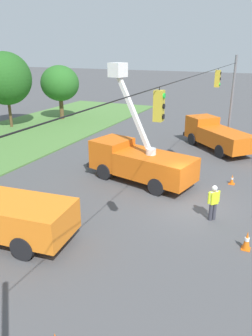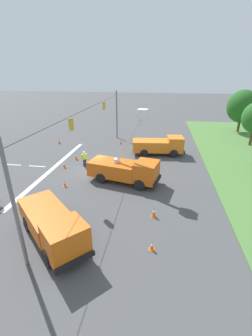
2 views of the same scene
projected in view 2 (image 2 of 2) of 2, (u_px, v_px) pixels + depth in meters
ground_plane at (94, 170)px, 24.17m from camera, size 200.00×200.00×0.00m
lane_markings at (42, 167)px, 25.03m from camera, size 17.60×15.25×0.01m
signal_gantry at (92, 131)px, 22.53m from camera, size 26.20×0.33×7.20m
tree_far_west at (242, 106)px, 37.43m from camera, size 4.91×4.94×7.13m
utility_truck_bucket_lift at (125, 168)px, 21.06m from camera, size 3.86×7.06×6.92m
utility_truck_support_near at (53, 225)px, 13.60m from camera, size 6.17×6.31×2.31m
utility_truck_support_far at (159, 145)px, 28.30m from camera, size 3.00×6.59×2.31m
road_worker at (84, 158)px, 24.71m from camera, size 0.50×0.48×1.77m
traffic_cone_foreground_left at (158, 141)px, 32.97m from camera, size 0.36×0.36×0.71m
traffic_cone_foreground_right at (76, 156)px, 26.91m from camera, size 0.36×0.36×0.82m
traffic_cone_mid_left at (121, 142)px, 32.87m from camera, size 0.36×0.36×0.66m
traffic_cone_mid_right at (59, 141)px, 32.97m from camera, size 0.36×0.36×0.78m
traffic_cone_near_bucket at (152, 246)px, 13.18m from camera, size 0.36×0.36×0.63m
traffic_cone_lane_edge_a at (65, 184)px, 20.58m from camera, size 0.36×0.36×0.62m
traffic_cone_lane_edge_b at (64, 165)px, 24.64m from camera, size 0.36×0.36×0.72m
traffic_cone_far_left at (154, 212)px, 16.21m from camera, size 0.36×0.36×0.76m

